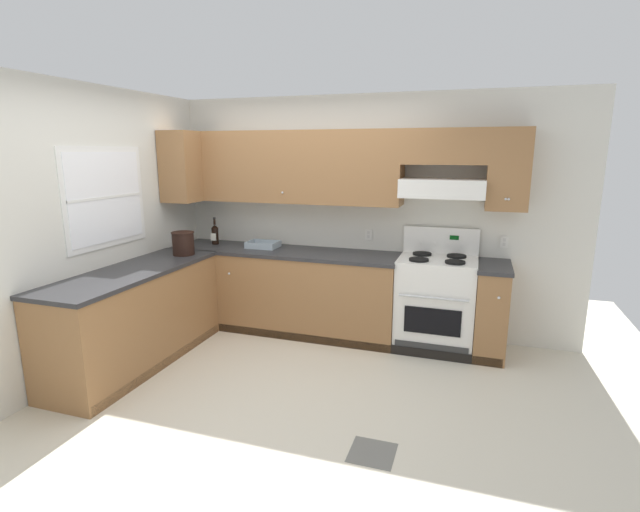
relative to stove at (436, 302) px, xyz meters
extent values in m
plane|color=beige|center=(-1.38, -1.25, -0.48)|extent=(7.04, 7.04, 0.00)
cube|color=slate|center=(-0.22, -1.92, -0.48)|extent=(0.30, 0.30, 0.01)
cube|color=silver|center=(-0.92, 0.37, 0.80)|extent=(4.68, 0.12, 2.55)
cube|color=olive|center=(-1.63, 0.13, 1.32)|extent=(2.46, 0.34, 0.76)
cube|color=olive|center=(0.59, 0.13, 1.32)|extent=(0.37, 0.34, 0.76)
cube|color=olive|center=(0.00, 0.13, 1.53)|extent=(0.80, 0.34, 0.34)
cube|color=white|center=(0.00, 0.09, 1.14)|extent=(0.80, 0.46, 0.17)
cube|color=white|center=(0.00, -0.13, 1.07)|extent=(0.80, 0.03, 0.04)
sphere|color=silver|center=(-1.63, -0.05, 1.06)|extent=(0.02, 0.02, 0.02)
sphere|color=silver|center=(0.60, -0.05, 1.06)|extent=(0.02, 0.02, 0.02)
sphere|color=silver|center=(0.57, -0.05, 1.06)|extent=(0.02, 0.02, 0.02)
cube|color=silver|center=(-0.77, 0.29, 0.60)|extent=(0.08, 0.01, 0.12)
cube|color=silver|center=(-0.77, 0.29, 0.62)|extent=(0.03, 0.00, 0.03)
cube|color=silver|center=(-0.77, 0.29, 0.58)|extent=(0.03, 0.00, 0.03)
cube|color=silver|center=(0.61, 0.29, 0.60)|extent=(0.08, 0.01, 0.12)
cube|color=silver|center=(0.61, 0.29, 0.62)|extent=(0.03, 0.00, 0.03)
cube|color=silver|center=(0.61, 0.29, 0.58)|extent=(0.03, 0.00, 0.03)
cube|color=silver|center=(-3.00, -1.15, 0.80)|extent=(0.12, 4.00, 2.55)
cube|color=white|center=(-2.94, -1.16, 1.07)|extent=(0.04, 1.00, 0.92)
cube|color=white|center=(-2.92, -1.16, 1.07)|extent=(0.01, 0.90, 0.82)
cube|color=white|center=(-2.92, -1.16, 1.07)|extent=(0.01, 0.90, 0.02)
cube|color=olive|center=(-2.76, -0.05, 1.32)|extent=(0.34, 0.64, 0.76)
cube|color=olive|center=(-1.65, -0.01, -0.04)|extent=(2.52, 0.61, 0.87)
cube|color=#2D2D30|center=(-1.65, -0.01, 0.41)|extent=(2.54, 0.63, 0.04)
cube|color=olive|center=(0.53, -0.01, -0.04)|extent=(0.29, 0.61, 0.87)
cube|color=#2D2D30|center=(0.53, -0.01, 0.41)|extent=(0.31, 0.63, 0.04)
cube|color=black|center=(-1.12, -0.28, -0.43)|extent=(3.54, 0.06, 0.09)
sphere|color=silver|center=(-2.15, -0.33, 0.20)|extent=(0.03, 0.03, 0.03)
sphere|color=silver|center=(0.57, -0.33, 0.20)|extent=(0.03, 0.03, 0.03)
cube|color=olive|center=(-2.62, -1.26, -0.04)|extent=(0.61, 1.89, 0.87)
cube|color=#2D2D30|center=(-2.62, -1.26, 0.41)|extent=(0.63, 1.91, 0.04)
cube|color=black|center=(-2.35, -1.26, -0.43)|extent=(0.06, 1.85, 0.09)
cube|color=white|center=(0.00, 0.00, -0.02)|extent=(0.76, 0.58, 0.91)
cube|color=black|center=(0.00, -0.30, -0.10)|extent=(0.53, 0.01, 0.26)
cylinder|color=silver|center=(0.00, -0.32, 0.14)|extent=(0.65, 0.02, 0.02)
cube|color=#333333|center=(0.00, -0.30, -0.38)|extent=(0.70, 0.01, 0.11)
cube|color=white|center=(0.00, 0.00, 0.44)|extent=(0.76, 0.58, 0.02)
cube|color=white|center=(0.00, 0.27, 0.58)|extent=(0.76, 0.04, 0.29)
cube|color=#053F0C|center=(0.13, 0.25, 0.63)|extent=(0.09, 0.01, 0.04)
cylinder|color=black|center=(-0.17, -0.14, 0.46)|extent=(0.19, 0.19, 0.02)
cylinder|color=black|center=(-0.17, -0.14, 0.45)|extent=(0.07, 0.07, 0.01)
cylinder|color=black|center=(0.17, -0.14, 0.46)|extent=(0.19, 0.19, 0.02)
cylinder|color=black|center=(0.17, -0.14, 0.45)|extent=(0.07, 0.07, 0.01)
cylinder|color=black|center=(-0.17, 0.14, 0.46)|extent=(0.19, 0.19, 0.02)
cylinder|color=black|center=(-0.17, 0.14, 0.45)|extent=(0.07, 0.07, 0.01)
cylinder|color=black|center=(0.17, 0.14, 0.46)|extent=(0.19, 0.19, 0.02)
cylinder|color=black|center=(0.17, 0.14, 0.45)|extent=(0.07, 0.07, 0.01)
cylinder|color=white|center=(-0.21, 0.25, 0.55)|extent=(0.04, 0.02, 0.04)
cylinder|color=white|center=(-0.07, 0.25, 0.55)|extent=(0.04, 0.02, 0.04)
cylinder|color=white|center=(0.07, 0.25, 0.55)|extent=(0.04, 0.02, 0.04)
cylinder|color=white|center=(0.21, 0.25, 0.55)|extent=(0.04, 0.02, 0.04)
cylinder|color=black|center=(-2.52, 0.05, 0.53)|extent=(0.08, 0.08, 0.19)
cone|color=black|center=(-2.52, 0.05, 0.64)|extent=(0.08, 0.08, 0.04)
cylinder|color=black|center=(-2.52, 0.05, 0.70)|extent=(0.03, 0.03, 0.09)
cylinder|color=black|center=(-2.52, 0.05, 0.74)|extent=(0.03, 0.03, 0.02)
cube|color=silver|center=(-2.52, 0.01, 0.52)|extent=(0.07, 0.00, 0.08)
cube|color=#9EADB7|center=(-1.92, 0.05, 0.44)|extent=(0.27, 0.21, 0.02)
cube|color=#9EADB7|center=(-1.92, -0.07, 0.47)|extent=(0.34, 0.01, 0.07)
cube|color=#9EADB7|center=(-1.92, 0.17, 0.47)|extent=(0.34, 0.01, 0.07)
cube|color=#9EADB7|center=(-2.08, 0.05, 0.47)|extent=(0.01, 0.23, 0.07)
cube|color=#9EADB7|center=(-1.75, 0.05, 0.47)|extent=(0.01, 0.23, 0.07)
cylinder|color=black|center=(-2.54, -0.56, 0.55)|extent=(0.22, 0.22, 0.24)
torus|color=black|center=(-2.54, -0.56, 0.67)|extent=(0.24, 0.24, 0.01)
camera|label=1|loc=(0.33, -4.69, 1.49)|focal=26.61mm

